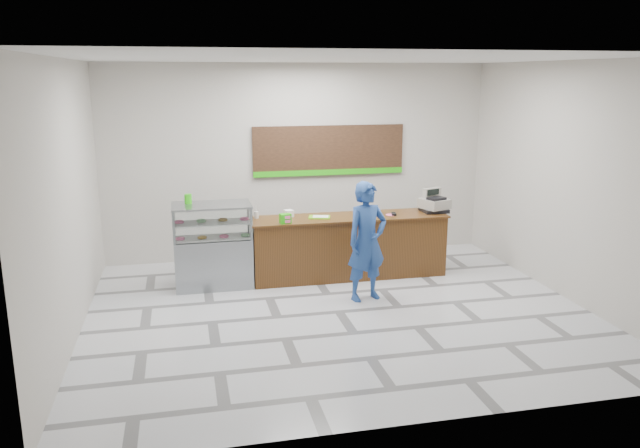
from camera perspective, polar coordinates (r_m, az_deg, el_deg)
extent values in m
plane|color=silver|center=(8.97, 1.77, -8.03)|extent=(7.00, 7.00, 0.00)
plane|color=beige|center=(11.38, -1.92, 5.70)|extent=(7.00, 0.00, 7.00)
plane|color=silver|center=(8.35, 1.95, 14.92)|extent=(7.00, 7.00, 0.00)
cube|color=#553013|center=(10.37, 2.62, -2.14)|extent=(3.20, 0.70, 1.00)
cube|color=#553013|center=(10.24, 2.65, 0.64)|extent=(3.26, 0.76, 0.03)
cube|color=gray|center=(10.07, -9.70, -3.40)|extent=(1.20, 0.70, 0.80)
cube|color=white|center=(9.90, -9.85, 0.20)|extent=(1.20, 0.70, 0.50)
cube|color=gray|center=(9.84, -9.91, 1.71)|extent=(1.22, 0.72, 0.03)
cube|color=silver|center=(9.95, -9.80, -1.08)|extent=(1.14, 0.64, 0.02)
cube|color=silver|center=(9.90, -9.85, 0.26)|extent=(1.14, 0.64, 0.02)
torus|color=pink|center=(9.84, -12.68, -1.19)|extent=(0.15, 0.15, 0.05)
torus|color=#A37425|center=(9.84, -10.74, -1.09)|extent=(0.15, 0.15, 0.05)
torus|color=pink|center=(9.86, -8.81, -0.99)|extent=(0.15, 0.15, 0.05)
torus|color=#8CE38E|center=(9.88, -6.88, -0.89)|extent=(0.15, 0.15, 0.05)
torus|color=pink|center=(9.93, -12.76, 0.37)|extent=(0.15, 0.15, 0.05)
torus|color=#8CE38E|center=(9.93, -10.84, 0.47)|extent=(0.15, 0.15, 0.05)
torus|color=#A37425|center=(9.95, -8.92, 0.56)|extent=(0.15, 0.15, 0.05)
torus|color=pink|center=(9.97, -7.01, 0.66)|extent=(0.15, 0.15, 0.05)
cube|color=black|center=(11.43, 0.84, 6.76)|extent=(2.80, 0.05, 0.90)
cube|color=#28BD0F|center=(11.46, 0.87, 4.75)|extent=(2.80, 0.02, 0.10)
cube|color=black|center=(10.74, 10.37, 1.28)|extent=(0.41, 0.41, 0.06)
cube|color=gray|center=(10.71, 10.40, 1.86)|extent=(0.53, 0.54, 0.16)
cube|color=black|center=(10.62, 10.59, 2.31)|extent=(0.34, 0.29, 0.04)
cube|color=gray|center=(10.79, 10.19, 2.83)|extent=(0.36, 0.22, 0.16)
cube|color=black|center=(10.74, 10.31, 2.88)|extent=(0.25, 0.11, 0.10)
cube|color=black|center=(10.38, 6.77, 0.91)|extent=(0.10, 0.16, 0.04)
cube|color=#6BC812|center=(10.12, -0.05, 0.64)|extent=(0.40, 0.33, 0.02)
cube|color=white|center=(10.13, 0.05, 0.70)|extent=(0.29, 0.23, 0.00)
cube|color=white|center=(10.18, -2.89, 0.97)|extent=(0.17, 0.17, 0.11)
cylinder|color=silver|center=(10.13, -5.84, 0.84)|extent=(0.07, 0.07, 0.11)
cube|color=#28BD0F|center=(9.74, -3.19, 0.50)|extent=(0.19, 0.14, 0.15)
cylinder|color=pink|center=(10.38, 6.51, 0.84)|extent=(0.18, 0.18, 0.00)
cylinder|color=#28BD0F|center=(9.95, -12.03, 2.24)|extent=(0.09, 0.09, 0.14)
cylinder|color=#28BD0F|center=(9.95, -11.92, 2.27)|extent=(0.10, 0.10, 0.15)
imported|color=#23468C|center=(9.23, 4.31, -1.60)|extent=(0.74, 0.59, 1.79)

